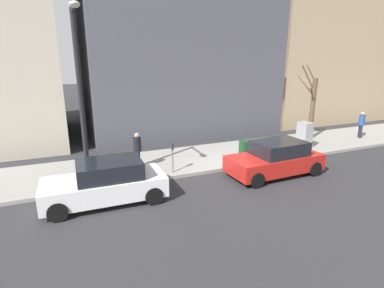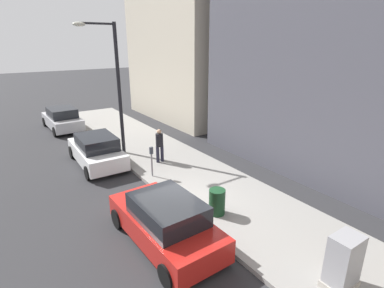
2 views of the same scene
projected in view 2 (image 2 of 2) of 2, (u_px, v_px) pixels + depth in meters
name	position (u px, v px, depth m)	size (l,w,h in m)	color
ground_plane	(181.00, 214.00, 10.61)	(120.00, 120.00, 0.00)	#2B2B2D
sidewalk	(225.00, 196.00, 11.65)	(4.00, 36.00, 0.15)	gray
parked_car_red	(165.00, 221.00, 8.86)	(2.02, 4.25, 1.52)	red
parked_car_white	(97.00, 150.00, 14.61)	(1.99, 4.24, 1.52)	white
parked_car_silver	(62.00, 119.00, 20.53)	(2.05, 4.26, 1.52)	#B7B7BC
parking_meter	(152.00, 159.00, 12.95)	(0.14, 0.10, 1.35)	slate
utility_box	(343.00, 263.00, 7.03)	(0.83, 0.61, 1.43)	#A8A399
streetlamp	(113.00, 80.00, 14.62)	(1.97, 0.32, 6.50)	black
trash_bin	(217.00, 202.00, 10.21)	(0.56, 0.56, 0.90)	#14381E
pedestrian_midblock	(160.00, 144.00, 14.49)	(0.40, 0.36, 1.66)	#1E1E2D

